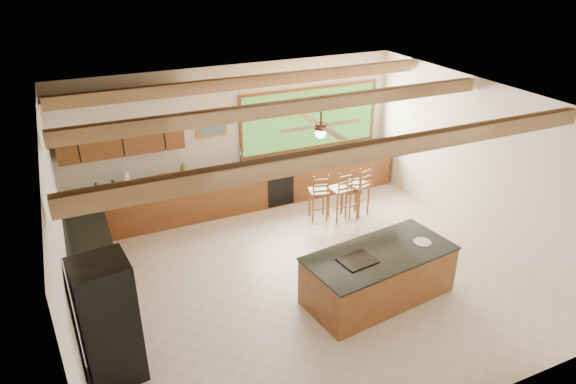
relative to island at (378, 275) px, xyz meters
name	(u,v)px	position (x,y,z in m)	size (l,w,h in m)	color
ground	(305,277)	(-0.82, 0.96, -0.42)	(7.20, 7.20, 0.00)	beige
room_shell	(279,145)	(-0.99, 1.61, 1.80)	(7.27, 6.54, 3.02)	silver
counter_run	(213,202)	(-1.64, 3.48, 0.05)	(7.12, 3.10, 1.23)	brown
island	(378,275)	(0.00, 0.00, 0.00)	(2.50, 1.41, 0.85)	brown
refrigerator	(108,321)	(-4.04, 0.01, 0.46)	(0.74, 0.73, 1.74)	black
bar_stool_a	(342,191)	(0.75, 2.50, 0.24)	(0.43, 0.43, 1.11)	brown
bar_stool_b	(320,193)	(0.35, 2.66, 0.20)	(0.45, 0.45, 1.04)	brown
bar_stool_c	(353,191)	(1.03, 2.50, 0.17)	(0.43, 0.43, 0.99)	brown
bar_stool_d	(360,186)	(1.18, 2.50, 0.26)	(0.51, 0.51, 1.14)	brown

